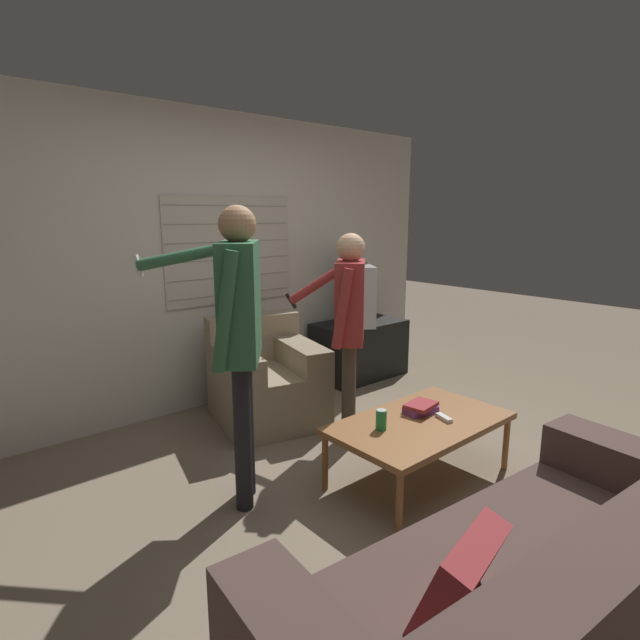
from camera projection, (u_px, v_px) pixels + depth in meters
name	position (u px, v px, depth m)	size (l,w,h in m)	color
ground_plane	(382.00, 488.00, 3.13)	(16.00, 16.00, 0.00)	#7F705B
wall_back	(214.00, 262.00, 4.38)	(5.20, 0.08, 2.55)	silver
couch_blue	(543.00, 615.00, 1.72)	(2.10, 1.07, 0.89)	#4C3833
armchair_beige	(265.00, 380.00, 4.13)	(0.97, 1.02, 0.84)	gray
coffee_table	(420.00, 425.00, 3.17)	(1.17, 0.68, 0.40)	brown
tv_stand	(359.00, 349.00, 5.25)	(0.96, 0.55, 0.59)	black
tv	(360.00, 293.00, 5.13)	(0.57, 0.69, 0.60)	#B2B2B7
person_left_standing	(238.00, 320.00, 2.77)	(0.58, 0.85, 1.73)	black
person_right_standing	(348.00, 314.00, 3.60)	(0.49, 0.75, 1.56)	#4C4233
book_stack	(421.00, 408.00, 3.27)	(0.23, 0.19, 0.07)	#75387F
soda_can	(381.00, 420.00, 3.01)	(0.07, 0.07, 0.13)	#238E47
spare_remote	(444.00, 418.00, 3.17)	(0.08, 0.14, 0.02)	white
floor_fan	(311.00, 374.00, 4.67)	(0.35, 0.20, 0.44)	black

